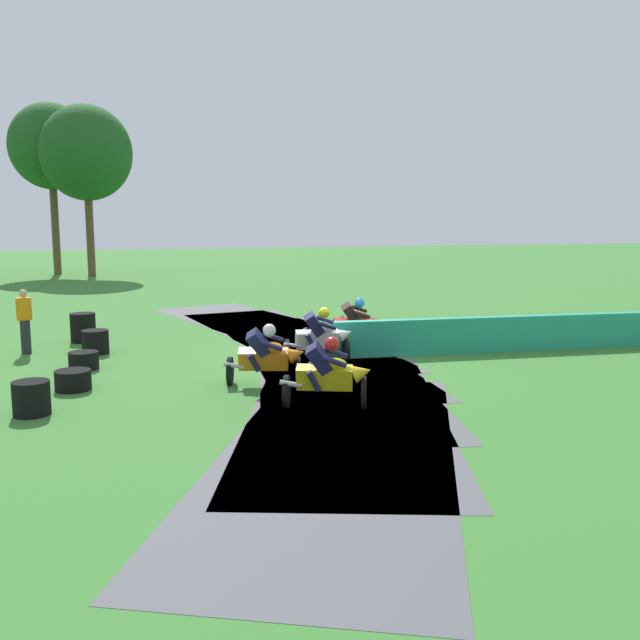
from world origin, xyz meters
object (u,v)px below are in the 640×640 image
(motorcycle_trailing_white, at_px, (320,337))
(tire_stack_mid_b, at_px, (84,360))
(motorcycle_fourth_red, at_px, (355,324))
(motorcycle_chase_orange, at_px, (267,356))
(tire_stack_extra_a, at_px, (83,328))
(tire_stack_near, at_px, (31,398))
(tire_stack_far, at_px, (95,342))
(tire_stack_mid_a, at_px, (73,380))
(motorcycle_lead_yellow, at_px, (329,374))
(track_marshal, at_px, (25,322))

(motorcycle_trailing_white, distance_m, tire_stack_mid_b, 5.41)
(motorcycle_fourth_red, bearing_deg, motorcycle_chase_orange, -130.97)
(tire_stack_extra_a, bearing_deg, tire_stack_near, -93.39)
(tire_stack_far, bearing_deg, tire_stack_mid_a, -94.06)
(motorcycle_fourth_red, bearing_deg, tire_stack_mid_b, -173.06)
(motorcycle_lead_yellow, bearing_deg, tire_stack_mid_b, 133.71)
(tire_stack_mid_b, bearing_deg, motorcycle_fourth_red, 6.94)
(tire_stack_mid_b, height_order, tire_stack_extra_a, tire_stack_extra_a)
(motorcycle_chase_orange, relative_size, tire_stack_mid_a, 2.39)
(motorcycle_fourth_red, distance_m, track_marshal, 8.38)
(motorcycle_fourth_red, relative_size, tire_stack_far, 2.56)
(motorcycle_chase_orange, xyz_separation_m, tire_stack_near, (-4.35, -0.92, -0.33))
(motorcycle_chase_orange, bearing_deg, motorcycle_lead_yellow, -69.49)
(tire_stack_extra_a, xyz_separation_m, track_marshal, (-1.29, -1.36, 0.42))
(motorcycle_chase_orange, bearing_deg, track_marshal, 136.44)
(motorcycle_trailing_white, distance_m, track_marshal, 7.52)
(motorcycle_lead_yellow, bearing_deg, motorcycle_trailing_white, 76.77)
(motorcycle_chase_orange, distance_m, motorcycle_trailing_white, 2.44)
(motorcycle_chase_orange, bearing_deg, motorcycle_fourth_red, 49.03)
(motorcycle_lead_yellow, relative_size, tire_stack_mid_b, 2.53)
(tire_stack_near, bearing_deg, track_marshal, 98.32)
(motorcycle_trailing_white, relative_size, tire_stack_far, 2.56)
(motorcycle_lead_yellow, height_order, motorcycle_trailing_white, motorcycle_trailing_white)
(motorcycle_fourth_red, xyz_separation_m, tire_stack_mid_b, (-6.74, -0.82, -0.44))
(tire_stack_near, bearing_deg, tire_stack_far, 81.33)
(track_marshal, bearing_deg, motorcycle_lead_yellow, -49.33)
(motorcycle_chase_orange, distance_m, tire_stack_near, 4.46)
(motorcycle_lead_yellow, relative_size, track_marshal, 1.03)
(motorcycle_fourth_red, xyz_separation_m, tire_stack_near, (-7.39, -4.42, -0.34))
(motorcycle_chase_orange, distance_m, motorcycle_fourth_red, 4.64)
(motorcycle_trailing_white, relative_size, track_marshal, 1.04)
(motorcycle_fourth_red, height_order, tire_stack_near, motorcycle_fourth_red)
(tire_stack_near, distance_m, tire_stack_mid_a, 1.75)
(motorcycle_lead_yellow, distance_m, tire_stack_mid_a, 5.29)
(motorcycle_trailing_white, height_order, tire_stack_mid_a, motorcycle_trailing_white)
(motorcycle_chase_orange, distance_m, tire_stack_mid_a, 3.89)
(motorcycle_chase_orange, distance_m, tire_stack_far, 5.72)
(motorcycle_trailing_white, height_order, tire_stack_far, motorcycle_trailing_white)
(motorcycle_lead_yellow, distance_m, tire_stack_near, 5.20)
(tire_stack_mid_a, height_order, tire_stack_extra_a, tire_stack_extra_a)
(motorcycle_trailing_white, xyz_separation_m, tire_stack_mid_b, (-5.32, 0.86, -0.45))
(motorcycle_trailing_white, distance_m, tire_stack_near, 6.58)
(motorcycle_chase_orange, xyz_separation_m, motorcycle_trailing_white, (1.62, 1.82, 0.02))
(motorcycle_lead_yellow, relative_size, tire_stack_mid_a, 2.37)
(motorcycle_fourth_red, height_order, track_marshal, track_marshal)
(motorcycle_lead_yellow, distance_m, tire_stack_mid_b, 6.44)
(motorcycle_lead_yellow, distance_m, motorcycle_trailing_white, 3.88)
(tire_stack_far, bearing_deg, motorcycle_chase_orange, -51.89)
(motorcycle_trailing_white, xyz_separation_m, tire_stack_mid_a, (-5.41, -1.08, -0.45))
(motorcycle_fourth_red, relative_size, tire_stack_mid_a, 2.40)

